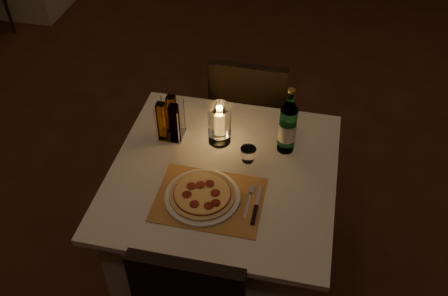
% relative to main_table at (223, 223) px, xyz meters
% --- Properties ---
extents(floor, '(8.00, 10.00, 0.02)m').
position_rel_main_table_xyz_m(floor, '(-0.22, 0.78, -0.38)').
color(floor, '#452316').
rests_on(floor, ground).
extents(main_table, '(1.00, 1.00, 0.74)m').
position_rel_main_table_xyz_m(main_table, '(0.00, 0.00, 0.00)').
color(main_table, silver).
rests_on(main_table, ground).
extents(chair_far, '(0.42, 0.42, 0.90)m').
position_rel_main_table_xyz_m(chair_far, '(-0.00, 0.71, 0.18)').
color(chair_far, black).
rests_on(chair_far, ground).
extents(placemat, '(0.45, 0.34, 0.00)m').
position_rel_main_table_xyz_m(placemat, '(-0.02, -0.18, 0.37)').
color(placemat, '#BA7F40').
rests_on(placemat, main_table).
extents(plate, '(0.32, 0.32, 0.01)m').
position_rel_main_table_xyz_m(plate, '(-0.05, -0.18, 0.38)').
color(plate, white).
rests_on(plate, placemat).
extents(pizza, '(0.28, 0.28, 0.02)m').
position_rel_main_table_xyz_m(pizza, '(-0.05, -0.18, 0.39)').
color(pizza, '#D8B77F').
rests_on(pizza, plate).
extents(fork, '(0.02, 0.18, 0.00)m').
position_rel_main_table_xyz_m(fork, '(0.14, -0.15, 0.37)').
color(fork, silver).
rests_on(fork, placemat).
extents(knife, '(0.02, 0.22, 0.01)m').
position_rel_main_table_xyz_m(knife, '(0.18, -0.21, 0.37)').
color(knife, black).
rests_on(knife, placemat).
extents(tumbler, '(0.07, 0.07, 0.07)m').
position_rel_main_table_xyz_m(tumbler, '(0.10, 0.09, 0.40)').
color(tumbler, white).
rests_on(tumbler, main_table).
extents(water_bottle, '(0.08, 0.08, 0.34)m').
position_rel_main_table_xyz_m(water_bottle, '(0.25, 0.20, 0.50)').
color(water_bottle, '#5DAE7A').
rests_on(water_bottle, main_table).
extents(hurricane_candle, '(0.11, 0.11, 0.21)m').
position_rel_main_table_xyz_m(hurricane_candle, '(-0.06, 0.19, 0.49)').
color(hurricane_candle, white).
rests_on(hurricane_candle, main_table).
extents(cruet_caddy, '(0.12, 0.12, 0.21)m').
position_rel_main_table_xyz_m(cruet_caddy, '(-0.29, 0.18, 0.46)').
color(cruet_caddy, white).
rests_on(cruet_caddy, main_table).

